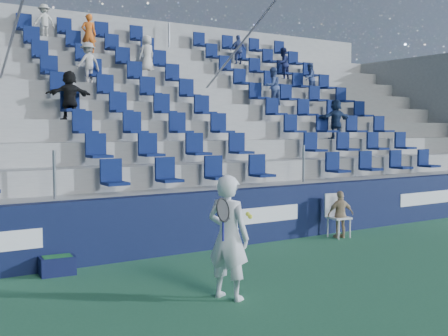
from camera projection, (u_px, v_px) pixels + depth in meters
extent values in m
plane|color=#2C6843|center=(307.00, 284.00, 9.03)|extent=(70.00, 70.00, 0.00)
cube|color=#10173B|center=(207.00, 220.00, 11.63)|extent=(24.00, 0.30, 1.20)
cube|color=white|center=(269.00, 214.00, 12.30)|extent=(1.60, 0.02, 0.34)
cube|color=white|center=(430.00, 198.00, 15.27)|extent=(2.40, 0.02, 0.34)
cube|color=#A4A49F|center=(193.00, 217.00, 12.11)|extent=(24.00, 0.85, 1.20)
cube|color=#A4A49F|center=(175.00, 201.00, 12.81)|extent=(24.00, 0.85, 1.70)
cube|color=#A4A49F|center=(158.00, 187.00, 13.50)|extent=(24.00, 0.85, 2.20)
cube|color=#A4A49F|center=(143.00, 174.00, 14.20)|extent=(24.00, 0.85, 2.70)
cube|color=#A4A49F|center=(130.00, 162.00, 14.89)|extent=(24.00, 0.85, 3.20)
cube|color=#A4A49F|center=(117.00, 152.00, 15.59)|extent=(24.00, 0.85, 3.70)
cube|color=#A4A49F|center=(106.00, 142.00, 16.29)|extent=(24.00, 0.85, 4.20)
cube|color=#A4A49F|center=(96.00, 134.00, 16.98)|extent=(24.00, 0.85, 4.70)
cube|color=#A4A49F|center=(86.00, 125.00, 17.68)|extent=(24.00, 0.85, 5.20)
cube|color=#A4A49F|center=(79.00, 110.00, 18.21)|extent=(24.00, 0.50, 6.20)
cube|color=#A4A49F|center=(421.00, 126.00, 21.22)|extent=(0.30, 7.65, 5.20)
cube|color=#0C194A|center=(193.00, 173.00, 12.04)|extent=(16.05, 0.50, 0.70)
cube|color=#0C194A|center=(174.00, 148.00, 12.72)|extent=(16.05, 0.50, 0.70)
cube|color=#0C194A|center=(158.00, 126.00, 13.40)|extent=(16.05, 0.50, 0.70)
cube|color=#0C194A|center=(143.00, 107.00, 14.08)|extent=(16.05, 0.50, 0.70)
cube|color=#0C194A|center=(129.00, 89.00, 14.76)|extent=(16.05, 0.50, 0.70)
cube|color=#0C194A|center=(116.00, 72.00, 15.44)|extent=(16.05, 0.50, 0.70)
cube|color=#0C194A|center=(105.00, 57.00, 16.11)|extent=(16.05, 0.50, 0.70)
cube|color=#0C194A|center=(94.00, 43.00, 16.79)|extent=(16.05, 0.50, 0.70)
cube|color=#0C194A|center=(85.00, 31.00, 17.47)|extent=(16.05, 0.50, 0.70)
cylinder|color=gray|center=(9.00, 49.00, 13.08)|extent=(0.06, 7.68, 4.55)
cylinder|color=gray|center=(225.00, 65.00, 16.32)|extent=(0.06, 7.68, 4.55)
imported|color=beige|center=(44.00, 21.00, 16.74)|extent=(0.69, 0.45, 1.01)
imported|color=#B8B0A6|center=(88.00, 63.00, 14.94)|extent=(0.79, 0.58, 1.10)
imported|color=navy|center=(283.00, 64.00, 19.55)|extent=(0.64, 0.56, 1.12)
imported|color=black|center=(70.00, 95.00, 13.02)|extent=(1.06, 0.34, 1.14)
imported|color=#415690|center=(273.00, 87.00, 17.25)|extent=(0.61, 0.49, 1.18)
imported|color=orange|center=(89.00, 34.00, 16.63)|extent=(0.49, 0.38, 1.19)
imported|color=beige|center=(147.00, 54.00, 16.76)|extent=(0.61, 0.48, 1.08)
imported|color=#3F538B|center=(310.00, 78.00, 19.14)|extent=(0.59, 0.51, 1.03)
imported|color=navy|center=(336.00, 119.00, 16.45)|extent=(1.10, 0.43, 1.16)
imported|color=#415290|center=(239.00, 50.00, 19.54)|extent=(0.65, 0.37, 1.05)
imported|color=white|center=(228.00, 237.00, 8.19)|extent=(0.68, 0.79, 1.83)
cylinder|color=navy|center=(223.00, 231.00, 7.83)|extent=(0.03, 0.03, 0.28)
torus|color=black|center=(223.00, 210.00, 7.81)|extent=(0.30, 0.17, 0.28)
plane|color=#262626|center=(223.00, 210.00, 7.81)|extent=(0.30, 0.16, 0.29)
sphere|color=yellow|center=(250.00, 217.00, 8.13)|extent=(0.07, 0.07, 0.07)
sphere|color=yellow|center=(248.00, 214.00, 8.18)|extent=(0.07, 0.07, 0.07)
cube|color=white|center=(339.00, 218.00, 12.85)|extent=(0.50, 0.50, 0.04)
cube|color=white|center=(333.00, 205.00, 13.00)|extent=(0.44, 0.11, 0.54)
cylinder|color=white|center=(339.00, 230.00, 12.62)|extent=(0.03, 0.03, 0.44)
cylinder|color=white|center=(350.00, 228.00, 12.81)|extent=(0.03, 0.03, 0.44)
cylinder|color=white|center=(328.00, 228.00, 12.92)|extent=(0.03, 0.03, 0.44)
cylinder|color=white|center=(339.00, 226.00, 13.11)|extent=(0.03, 0.03, 0.44)
imported|color=tan|center=(341.00, 214.00, 12.80)|extent=(0.68, 0.44, 1.08)
cube|color=#10153C|center=(57.00, 266.00, 9.58)|extent=(0.62, 0.44, 0.32)
cube|color=#1E662D|center=(57.00, 261.00, 9.58)|extent=(0.50, 0.32, 0.19)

